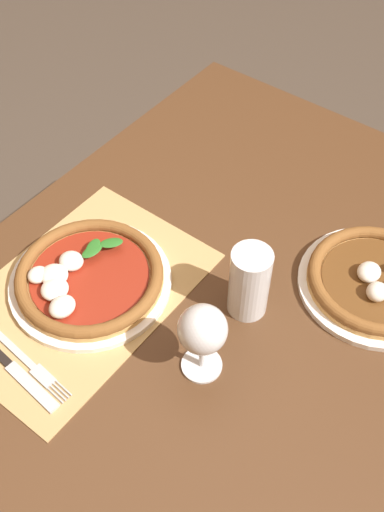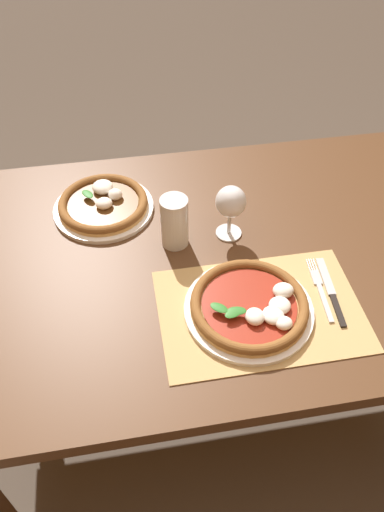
{
  "view_description": "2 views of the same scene",
  "coord_description": "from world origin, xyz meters",
  "px_view_note": "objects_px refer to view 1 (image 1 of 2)",
  "views": [
    {
      "loc": [
        0.47,
        0.36,
        1.64
      ],
      "look_at": [
        -0.08,
        -0.06,
        0.81
      ],
      "focal_mm": 42.0,
      "sensor_mm": 36.0,
      "label": 1
    },
    {
      "loc": [
        -0.21,
        -0.89,
        1.68
      ],
      "look_at": [
        -0.06,
        -0.05,
        0.79
      ],
      "focal_mm": 35.0,
      "sensor_mm": 36.0,
      "label": 2
    }
  ],
  "objects_px": {
    "knife": "(14,370)",
    "pint_glass": "(249,283)",
    "fork": "(29,363)",
    "pizza_near": "(88,278)",
    "wine_glass": "(203,332)",
    "pizza_far": "(376,281)"
  },
  "relations": [
    {
      "from": "pizza_near",
      "to": "wine_glass",
      "type": "relative_size",
      "value": 1.95
    },
    {
      "from": "pizza_far",
      "to": "pizza_near",
      "type": "bearing_deg",
      "value": -53.27
    },
    {
      "from": "pint_glass",
      "to": "fork",
      "type": "xyz_separation_m",
      "value": [
        0.32,
        -0.22,
        -0.06
      ]
    },
    {
      "from": "wine_glass",
      "to": "knife",
      "type": "distance_m",
      "value": 0.33
    },
    {
      "from": "pizza_near",
      "to": "fork",
      "type": "bearing_deg",
      "value": 11.45
    },
    {
      "from": "pizza_far",
      "to": "fork",
      "type": "height_order",
      "value": "pizza_far"
    },
    {
      "from": "pizza_far",
      "to": "pint_glass",
      "type": "height_order",
      "value": "pint_glass"
    },
    {
      "from": "pizza_far",
      "to": "pint_glass",
      "type": "bearing_deg",
      "value": -42.59
    },
    {
      "from": "pint_glass",
      "to": "wine_glass",
      "type": "bearing_deg",
      "value": 3.16
    },
    {
      "from": "wine_glass",
      "to": "pint_glass",
      "type": "bearing_deg",
      "value": -176.84
    },
    {
      "from": "knife",
      "to": "pint_glass",
      "type": "bearing_deg",
      "value": 145.81
    },
    {
      "from": "pizza_far",
      "to": "knife",
      "type": "distance_m",
      "value": 0.66
    },
    {
      "from": "pint_glass",
      "to": "pizza_far",
      "type": "bearing_deg",
      "value": 137.41
    },
    {
      "from": "pizza_far",
      "to": "fork",
      "type": "xyz_separation_m",
      "value": [
        0.5,
        -0.39,
        -0.01
      ]
    },
    {
      "from": "knife",
      "to": "fork",
      "type": "bearing_deg",
      "value": 154.46
    },
    {
      "from": "pizza_near",
      "to": "pint_glass",
      "type": "height_order",
      "value": "pint_glass"
    },
    {
      "from": "pint_glass",
      "to": "knife",
      "type": "height_order",
      "value": "pint_glass"
    },
    {
      "from": "wine_glass",
      "to": "knife",
      "type": "relative_size",
      "value": 0.72
    },
    {
      "from": "pizza_near",
      "to": "fork",
      "type": "distance_m",
      "value": 0.19
    },
    {
      "from": "wine_glass",
      "to": "fork",
      "type": "distance_m",
      "value": 0.31
    },
    {
      "from": "pizza_near",
      "to": "fork",
      "type": "xyz_separation_m",
      "value": [
        0.18,
        0.04,
        -0.02
      ]
    },
    {
      "from": "pizza_far",
      "to": "fork",
      "type": "distance_m",
      "value": 0.64
    }
  ]
}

